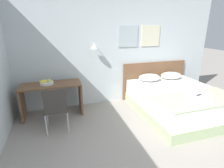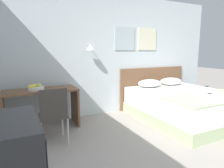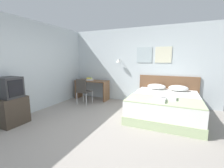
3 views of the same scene
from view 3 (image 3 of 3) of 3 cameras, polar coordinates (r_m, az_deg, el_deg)
The scene contains 15 objects.
ground_plane at distance 3.29m, azimuth -5.62°, elevation -18.83°, with size 24.00×24.00×0.00m, color gray.
wall_back at distance 5.52m, azimuth 8.60°, elevation 7.00°, with size 5.59×0.31×2.65m.
wall_left at distance 4.55m, azimuth -34.57°, elevation 4.89°, with size 0.06×5.78×2.65m.
bed at distance 4.40m, azimuth 19.35°, elevation -7.83°, with size 1.76×2.07×0.58m.
headboard at distance 5.38m, azimuth 20.34°, elevation -2.44°, with size 1.88×0.06×1.00m.
pillow_left at distance 5.08m, azimuth 16.57°, elevation -0.95°, with size 0.57×0.44×0.18m.
pillow_right at distance 5.05m, azimuth 23.95°, elevation -1.44°, with size 0.57×0.44×0.18m.
throw_blanket at distance 3.73m, azimuth 18.91°, elevation -5.94°, with size 1.71×0.83×0.02m.
folded_towel_near_foot at distance 3.86m, azimuth 20.71°, elevation -4.91°, with size 0.35×0.32×0.06m.
folded_towel_mid_bed at distance 3.59m, azimuth 17.54°, elevation -5.78°, with size 0.27×0.36×0.06m.
desk at distance 5.89m, azimuth -7.62°, elevation -0.71°, with size 1.28×0.54×0.74m.
desk_chair at distance 5.24m, azimuth -11.06°, elevation -2.12°, with size 0.43×0.43×0.89m.
fruit_bowl at distance 5.88m, azimuth -8.39°, elevation 1.80°, with size 0.29×0.28×0.12m.
tv_stand at distance 4.35m, azimuth -33.78°, elevation -8.52°, with size 0.48×0.60×0.66m.
television at distance 4.23m, azimuth -34.47°, elevation -1.08°, with size 0.47×0.43×0.48m.
Camera 3 is at (1.43, -2.52, 1.55)m, focal length 24.00 mm.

